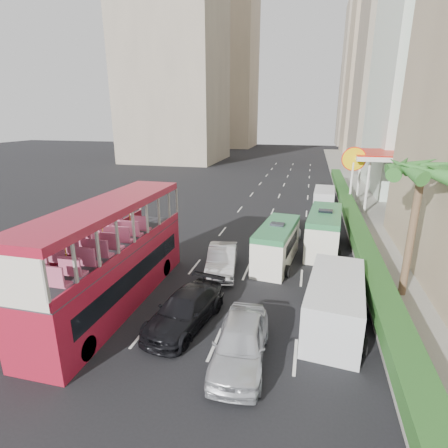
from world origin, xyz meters
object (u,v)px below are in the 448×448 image
(minibus_near, at_px, (277,244))
(double_decker_bus, at_px, (111,255))
(car_silver_lane_a, at_px, (222,272))
(shell_station, at_px, (385,181))
(van_asset, at_px, (285,234))
(panel_van_far, at_px, (324,198))
(panel_van_near, at_px, (334,303))
(minibus_far, at_px, (324,231))
(palm_tree, at_px, (411,234))
(car_silver_lane_b, at_px, (240,361))
(car_black, at_px, (186,324))

(minibus_near, bearing_deg, double_decker_bus, -129.74)
(car_silver_lane_a, xyz_separation_m, shell_station, (11.81, 18.26, 2.75))
(shell_station, bearing_deg, van_asset, -130.24)
(van_asset, distance_m, panel_van_far, 9.61)
(van_asset, relative_size, shell_station, 0.58)
(panel_van_near, bearing_deg, van_asset, 110.11)
(double_decker_bus, xyz_separation_m, minibus_far, (10.04, 9.87, -1.19))
(panel_van_near, relative_size, palm_tree, 0.86)
(panel_van_near, bearing_deg, car_silver_lane_a, 151.47)
(double_decker_bus, bearing_deg, palm_tree, 16.16)
(panel_van_near, distance_m, shell_station, 23.25)
(minibus_far, height_order, panel_van_near, minibus_far)
(car_silver_lane_a, height_order, minibus_far, minibus_far)
(car_silver_lane_a, xyz_separation_m, minibus_far, (5.85, 5.14, 1.34))
(car_silver_lane_b, bearing_deg, double_decker_bus, 155.21)
(minibus_near, xyz_separation_m, panel_van_far, (3.21, 14.92, -0.29))
(panel_van_far, height_order, palm_tree, palm_tree)
(car_black, xyz_separation_m, van_asset, (3.30, 13.61, 0.00))
(panel_van_far, bearing_deg, double_decker_bus, -112.91)
(minibus_near, bearing_deg, panel_van_far, 84.57)
(car_silver_lane_b, height_order, minibus_far, minibus_far)
(car_black, bearing_deg, minibus_near, 77.93)
(panel_van_near, bearing_deg, car_silver_lane_b, -130.76)
(car_silver_lane_b, relative_size, panel_van_near, 0.86)
(car_silver_lane_a, height_order, palm_tree, palm_tree)
(car_silver_lane_b, relative_size, minibus_far, 0.79)
(double_decker_bus, bearing_deg, car_silver_lane_a, 48.48)
(van_asset, xyz_separation_m, panel_van_far, (3.11, 9.04, 0.94))
(car_black, relative_size, panel_van_far, 1.05)
(double_decker_bus, bearing_deg, van_asset, 60.19)
(car_black, distance_m, panel_van_near, 6.57)
(van_asset, bearing_deg, car_black, -110.29)
(van_asset, height_order, shell_station, shell_station)
(car_silver_lane_b, height_order, shell_station, shell_station)
(van_asset, xyz_separation_m, minibus_near, (-0.11, -5.87, 1.23))
(panel_van_far, bearing_deg, shell_station, 15.45)
(car_silver_lane_b, distance_m, panel_van_far, 24.72)
(van_asset, height_order, minibus_far, minibus_far)
(car_silver_lane_b, distance_m, minibus_far, 13.08)
(car_black, bearing_deg, shell_station, 73.65)
(minibus_far, height_order, palm_tree, palm_tree)
(palm_tree, bearing_deg, double_decker_bus, -163.84)
(car_silver_lane_b, distance_m, shell_station, 27.47)
(car_silver_lane_a, relative_size, shell_station, 0.57)
(panel_van_near, height_order, palm_tree, palm_tree)
(car_silver_lane_a, relative_size, palm_tree, 0.72)
(car_black, height_order, minibus_near, minibus_near)
(car_silver_lane_b, xyz_separation_m, minibus_far, (3.25, 12.60, 1.34))
(car_silver_lane_a, distance_m, minibus_far, 7.90)
(minibus_near, height_order, palm_tree, palm_tree)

